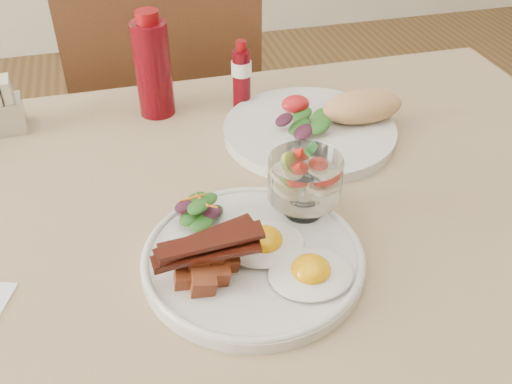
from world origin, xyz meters
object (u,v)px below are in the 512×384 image
at_px(table, 221,264).
at_px(second_plate, 322,123).
at_px(chair_far, 168,126).
at_px(ketchup_bottle, 153,67).
at_px(fruit_cup, 305,179).
at_px(main_plate, 253,259).
at_px(hot_sauce_bottle, 242,76).

relative_size(table, second_plate, 4.19).
relative_size(chair_far, ketchup_bottle, 4.98).
xyz_separation_m(chair_far, fruit_cup, (0.11, -0.70, 0.30)).
distance_m(main_plate, ketchup_bottle, 0.44).
distance_m(table, main_plate, 0.14).
height_order(ketchup_bottle, hot_sauce_bottle, ketchup_bottle).
xyz_separation_m(second_plate, hot_sauce_bottle, (-0.11, 0.13, 0.04)).
bearing_deg(second_plate, ketchup_bottle, 150.75).
bearing_deg(second_plate, main_plate, -125.07).
bearing_deg(fruit_cup, hot_sauce_bottle, 90.35).
xyz_separation_m(table, main_plate, (0.02, -0.10, 0.10)).
relative_size(main_plate, hot_sauce_bottle, 2.20).
bearing_deg(chair_far, second_plate, -65.87).
bearing_deg(main_plate, chair_far, 91.74).
bearing_deg(main_plate, hot_sauce_bottle, 78.06).
distance_m(main_plate, hot_sauce_bottle, 0.42).
height_order(fruit_cup, second_plate, fruit_cup).
distance_m(fruit_cup, ketchup_bottle, 0.39).
relative_size(table, fruit_cup, 13.32).
relative_size(chair_far, hot_sauce_bottle, 7.32).
bearing_deg(table, main_plate, -76.80).
bearing_deg(chair_far, fruit_cup, -80.97).
bearing_deg(ketchup_bottle, second_plate, -29.25).
bearing_deg(fruit_cup, second_plate, 63.25).
bearing_deg(ketchup_bottle, fruit_cup, -66.66).
height_order(table, second_plate, second_plate).
bearing_deg(table, chair_far, 90.00).
xyz_separation_m(chair_far, ketchup_bottle, (-0.04, -0.34, 0.31)).
bearing_deg(chair_far, hot_sauce_bottle, -73.10).
bearing_deg(main_plate, fruit_cup, 36.64).
bearing_deg(table, ketchup_bottle, 97.67).
xyz_separation_m(chair_far, main_plate, (0.02, -0.76, 0.24)).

